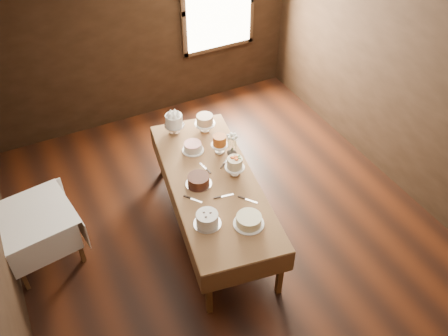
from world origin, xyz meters
TOP-DOWN VIEW (x-y plane):
  - floor at (0.00, 0.00)m, footprint 5.00×6.00m
  - ceiling at (0.00, 0.00)m, footprint 5.00×6.00m
  - wall_back at (0.00, 3.00)m, footprint 5.00×0.02m
  - wall_right at (2.50, 0.00)m, footprint 0.02×6.00m
  - window at (1.30, 2.94)m, footprint 1.10×0.05m
  - display_table at (-0.14, 0.23)m, footprint 1.38×2.67m
  - side_table at (-2.15, 0.71)m, footprint 0.97×0.97m
  - cake_meringue at (-0.17, 1.30)m, footprint 0.31×0.31m
  - cake_speckled at (0.21, 1.16)m, footprint 0.28×0.28m
  - cake_lattice at (-0.12, 0.84)m, footprint 0.31×0.31m
  - cake_caramel at (0.18, 0.67)m, footprint 0.22×0.22m
  - cake_chocolate at (-0.31, 0.24)m, footprint 0.36×0.36m
  - cake_flowers at (0.15, 0.22)m, footprint 0.24×0.24m
  - cake_swirl at (-0.49, -0.37)m, footprint 0.30×0.30m
  - cake_cream at (-0.09, -0.57)m, footprint 0.36×0.36m
  - cake_server_a at (-0.10, -0.08)m, footprint 0.24×0.06m
  - cake_server_b at (0.10, -0.28)m, footprint 0.17×0.20m
  - cake_server_c at (-0.13, 0.51)m, footprint 0.06×0.24m
  - cake_server_d at (0.17, 0.47)m, footprint 0.20×0.17m
  - cake_server_e at (-0.45, 0.01)m, footprint 0.16×0.21m
  - flower_vase at (0.27, 0.53)m, footprint 0.16×0.16m
  - flower_bouquet at (0.27, 0.53)m, footprint 0.14×0.14m

SIDE VIEW (x-z plane):
  - floor at x=0.00m, z-range -0.01..0.01m
  - side_table at x=-2.15m, z-range 0.28..0.99m
  - display_table at x=-0.14m, z-range 0.33..1.12m
  - cake_server_a at x=-0.10m, z-range 0.79..0.79m
  - cake_server_b at x=0.10m, z-range 0.79..0.79m
  - cake_server_c at x=-0.13m, z-range 0.79..0.79m
  - cake_server_d at x=0.17m, z-range 0.79..0.79m
  - cake_server_e at x=-0.45m, z-range 0.79..0.79m
  - cake_lattice at x=-0.12m, z-range 0.78..0.89m
  - cake_cream at x=-0.09m, z-range 0.78..0.90m
  - cake_chocolate at x=-0.31m, z-range 0.78..0.91m
  - flower_vase at x=0.27m, z-range 0.79..0.91m
  - cake_swirl at x=-0.49m, z-range 0.78..0.94m
  - cake_flowers at x=0.15m, z-range 0.77..1.02m
  - cake_speckled at x=0.21m, z-range 0.77..1.02m
  - cake_caramel at x=0.18m, z-range 0.77..1.03m
  - cake_meringue at x=-0.17m, z-range 0.77..1.06m
  - flower_bouquet at x=0.27m, z-range 0.93..1.13m
  - wall_back at x=0.00m, z-range 0.00..2.80m
  - wall_right at x=2.50m, z-range 0.00..2.80m
  - window at x=1.30m, z-range 0.95..2.25m
  - ceiling at x=0.00m, z-range 2.79..2.80m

